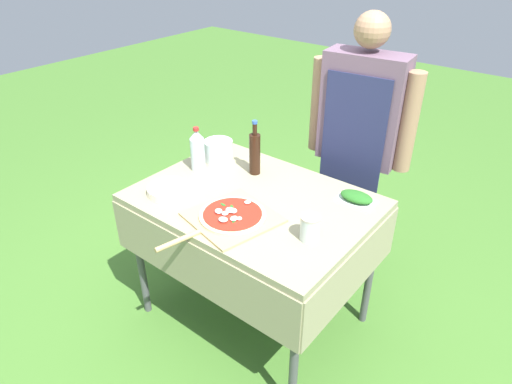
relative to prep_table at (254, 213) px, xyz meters
name	(u,v)px	position (x,y,z in m)	size (l,w,h in m)	color
ground_plane	(254,314)	(0.00, 0.00, -0.72)	(12.00, 12.00, 0.00)	#477A2D
prep_table	(254,213)	(0.00, 0.00, 0.00)	(1.18, 0.87, 0.81)	gray
person_cook	(359,135)	(0.20, 0.71, 0.24)	(0.61, 0.24, 1.63)	#4C4C51
pizza_on_peel	(231,217)	(0.04, -0.21, 0.10)	(0.44, 0.61, 0.05)	tan
oil_bottle	(255,153)	(-0.16, 0.21, 0.21)	(0.06, 0.06, 0.31)	black
water_bottle	(197,150)	(-0.43, 0.04, 0.21)	(0.08, 0.08, 0.25)	silver
herb_container	(356,197)	(0.42, 0.29, 0.11)	(0.20, 0.13, 0.05)	silver
mixing_tub	(219,151)	(-0.42, 0.20, 0.15)	(0.16, 0.16, 0.12)	silver
plate_stack	(169,189)	(-0.37, -0.23, 0.11)	(0.22, 0.22, 0.03)	beige
sauce_jar	(310,229)	(0.40, -0.11, 0.14)	(0.09, 0.09, 0.12)	silver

